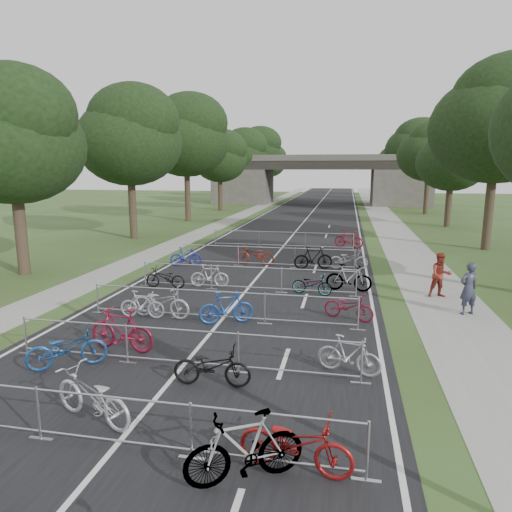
% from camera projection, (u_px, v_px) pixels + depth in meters
% --- Properties ---
extents(road, '(11.00, 140.00, 0.01)m').
position_uv_depth(road, '(311.00, 213.00, 53.21)').
color(road, black).
rests_on(road, ground).
extents(sidewalk_right, '(3.00, 140.00, 0.01)m').
position_uv_depth(sidewalk_right, '(382.00, 215.00, 51.67)').
color(sidewalk_right, gray).
rests_on(sidewalk_right, ground).
extents(sidewalk_left, '(2.00, 140.00, 0.01)m').
position_uv_depth(sidewalk_left, '(248.00, 212.00, 54.65)').
color(sidewalk_left, gray).
rests_on(sidewalk_left, ground).
extents(lane_markings, '(0.12, 140.00, 0.00)m').
position_uv_depth(lane_markings, '(311.00, 213.00, 53.21)').
color(lane_markings, silver).
rests_on(lane_markings, ground).
extents(overpass_bridge, '(31.00, 8.00, 7.05)m').
position_uv_depth(overpass_bridge, '(320.00, 180.00, 66.99)').
color(overpass_bridge, '#47443F').
rests_on(overpass_bridge, ground).
extents(tree_left_0, '(6.72, 6.72, 10.25)m').
position_uv_depth(tree_left_0, '(13.00, 140.00, 21.36)').
color(tree_left_0, '#33261C').
rests_on(tree_left_0, ground).
extents(tree_left_1, '(7.56, 7.56, 11.53)m').
position_uv_depth(tree_left_1, '(130.00, 138.00, 32.77)').
color(tree_left_1, '#33261C').
rests_on(tree_left_1, ground).
extents(tree_right_1, '(8.18, 8.18, 12.47)m').
position_uv_depth(tree_right_1, '(500.00, 123.00, 27.94)').
color(tree_right_1, '#33261C').
rests_on(tree_right_1, ground).
extents(tree_left_2, '(8.40, 8.40, 12.81)m').
position_uv_depth(tree_left_2, '(187.00, 137.00, 44.17)').
color(tree_left_2, '#33261C').
rests_on(tree_left_2, ground).
extents(tree_right_2, '(6.16, 6.16, 9.39)m').
position_uv_depth(tree_right_2, '(454.00, 159.00, 39.87)').
color(tree_right_2, '#33261C').
rests_on(tree_right_2, ground).
extents(tree_left_3, '(6.72, 6.72, 10.25)m').
position_uv_depth(tree_left_3, '(220.00, 157.00, 56.03)').
color(tree_left_3, '#33261C').
rests_on(tree_left_3, ground).
extents(tree_right_3, '(7.17, 7.17, 10.93)m').
position_uv_depth(tree_right_3, '(431.00, 152.00, 51.24)').
color(tree_right_3, '#33261C').
rests_on(tree_right_3, ground).
extents(tree_left_4, '(7.56, 7.56, 11.53)m').
position_uv_depth(tree_left_4, '(242.00, 154.00, 67.43)').
color(tree_left_4, '#33261C').
rests_on(tree_left_4, ground).
extents(tree_right_4, '(8.18, 8.18, 12.47)m').
position_uv_depth(tree_right_4, '(416.00, 148.00, 62.61)').
color(tree_right_4, '#33261C').
rests_on(tree_right_4, ground).
extents(tree_left_5, '(8.40, 8.40, 12.81)m').
position_uv_depth(tree_left_5, '(258.00, 151.00, 78.83)').
color(tree_left_5, '#33261C').
rests_on(tree_left_5, ground).
extents(tree_right_5, '(6.16, 6.16, 9.39)m').
position_uv_depth(tree_right_5, '(405.00, 164.00, 74.53)').
color(tree_right_5, '#33261C').
rests_on(tree_right_5, ground).
extents(tree_left_6, '(6.72, 6.72, 10.25)m').
position_uv_depth(tree_left_6, '(269.00, 162.00, 90.70)').
color(tree_left_6, '#33261C').
rests_on(tree_left_6, ground).
extents(tree_right_6, '(7.17, 7.17, 10.93)m').
position_uv_depth(tree_right_6, '(397.00, 159.00, 85.91)').
color(tree_right_6, '#33261C').
rests_on(tree_right_6, ground).
extents(barrier_row_1, '(9.70, 0.08, 1.10)m').
position_uv_depth(barrier_row_1, '(112.00, 422.00, 8.42)').
color(barrier_row_1, '#A4A7AC').
rests_on(barrier_row_1, ground).
extents(barrier_row_2, '(9.70, 0.08, 1.10)m').
position_uv_depth(barrier_row_2, '(181.00, 348.00, 11.89)').
color(barrier_row_2, '#A4A7AC').
rests_on(barrier_row_2, ground).
extents(barrier_row_3, '(9.70, 0.08, 1.10)m').
position_uv_depth(barrier_row_3, '(220.00, 306.00, 15.55)').
color(barrier_row_3, '#A4A7AC').
rests_on(barrier_row_3, ground).
extents(barrier_row_4, '(9.70, 0.08, 1.10)m').
position_uv_depth(barrier_row_4, '(246.00, 279.00, 19.40)').
color(barrier_row_4, '#A4A7AC').
rests_on(barrier_row_4, ground).
extents(barrier_row_5, '(9.70, 0.08, 1.10)m').
position_uv_depth(barrier_row_5, '(266.00, 257.00, 24.22)').
color(barrier_row_5, '#A4A7AC').
rests_on(barrier_row_5, ground).
extents(barrier_row_6, '(9.70, 0.08, 1.10)m').
position_uv_depth(barrier_row_6, '(282.00, 240.00, 30.00)').
color(barrier_row_6, '#A4A7AC').
rests_on(barrier_row_6, ground).
extents(bike_5, '(2.29, 1.46, 1.14)m').
position_uv_depth(bike_5, '(92.00, 397.00, 9.32)').
color(bike_5, '#B9BAC1').
rests_on(bike_5, ground).
extents(bike_6, '(2.09, 1.50, 1.24)m').
position_uv_depth(bike_6, '(244.00, 448.00, 7.52)').
color(bike_6, '#A4A7AC').
rests_on(bike_6, ground).
extents(bike_7, '(2.10, 0.97, 1.06)m').
position_uv_depth(bike_7, '(296.00, 444.00, 7.80)').
color(bike_7, maroon).
rests_on(bike_7, ground).
extents(bike_8, '(2.07, 1.68, 1.06)m').
position_uv_depth(bike_8, '(67.00, 348.00, 11.92)').
color(bike_8, navy).
rests_on(bike_8, ground).
extents(bike_9, '(2.15, 0.90, 1.25)m').
position_uv_depth(bike_9, '(121.00, 330.00, 13.01)').
color(bike_9, maroon).
rests_on(bike_9, ground).
extents(bike_10, '(1.93, 0.77, 1.00)m').
position_uv_depth(bike_10, '(212.00, 367.00, 10.90)').
color(bike_10, black).
rests_on(bike_10, ground).
extents(bike_11, '(1.73, 0.90, 1.00)m').
position_uv_depth(bike_11, '(349.00, 355.00, 11.56)').
color(bike_11, '#9F9FA6').
rests_on(bike_11, ground).
extents(bike_12, '(1.64, 0.51, 0.98)m').
position_uv_depth(bike_12, '(142.00, 305.00, 15.88)').
color(bike_12, '#A5A5AD').
rests_on(bike_12, ground).
extents(bike_13, '(2.21, 0.92, 1.13)m').
position_uv_depth(bike_13, '(161.00, 302.00, 15.91)').
color(bike_13, '#A5A5AD').
rests_on(bike_13, ground).
extents(bike_14, '(1.92, 1.21, 1.12)m').
position_uv_depth(bike_14, '(226.00, 308.00, 15.30)').
color(bike_14, '#1B4396').
rests_on(bike_14, ground).
extents(bike_15, '(1.88, 1.19, 0.93)m').
position_uv_depth(bike_15, '(349.00, 307.00, 15.74)').
color(bike_15, maroon).
rests_on(bike_15, ground).
extents(bike_16, '(1.77, 0.62, 0.93)m').
position_uv_depth(bike_16, '(165.00, 278.00, 19.86)').
color(bike_16, black).
rests_on(bike_16, ground).
extents(bike_17, '(1.75, 0.71, 1.02)m').
position_uv_depth(bike_17, '(210.00, 276.00, 20.04)').
color(bike_17, '#ABACB3').
rests_on(bike_17, ground).
extents(bike_18, '(1.76, 0.90, 0.88)m').
position_uv_depth(bike_18, '(312.00, 284.00, 18.85)').
color(bike_18, '#A4A7AC').
rests_on(bike_18, ground).
extents(bike_19, '(1.97, 0.69, 1.16)m').
position_uv_depth(bike_19, '(349.00, 278.00, 19.37)').
color(bike_19, '#A4A7AC').
rests_on(bike_19, ground).
extents(bike_20, '(1.73, 1.04, 1.01)m').
position_uv_depth(bike_20, '(186.00, 256.00, 24.51)').
color(bike_20, navy).
rests_on(bike_20, ground).
extents(bike_21, '(2.10, 0.81, 1.09)m').
position_uv_depth(bike_21, '(255.00, 255.00, 24.71)').
color(bike_21, maroon).
rests_on(bike_21, ground).
extents(bike_22, '(2.07, 1.04, 1.20)m').
position_uv_depth(bike_22, '(313.00, 258.00, 23.59)').
color(bike_22, black).
rests_on(bike_22, ground).
extents(bike_23, '(2.05, 0.93, 1.04)m').
position_uv_depth(bike_23, '(349.00, 259.00, 23.65)').
color(bike_23, '#B7B6BE').
rests_on(bike_23, ground).
extents(bike_27, '(2.06, 1.30, 1.20)m').
position_uv_depth(bike_27, '(349.00, 239.00, 29.98)').
color(bike_27, maroon).
rests_on(bike_27, ground).
extents(pedestrian_a, '(0.82, 0.71, 1.91)m').
position_uv_depth(pedestrian_a, '(468.00, 289.00, 16.21)').
color(pedestrian_a, '#2C2E42').
rests_on(pedestrian_a, ground).
extents(pedestrian_b, '(1.02, 0.87, 1.82)m').
position_uv_depth(pedestrian_b, '(441.00, 275.00, 18.42)').
color(pedestrian_b, maroon).
rests_on(pedestrian_b, ground).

